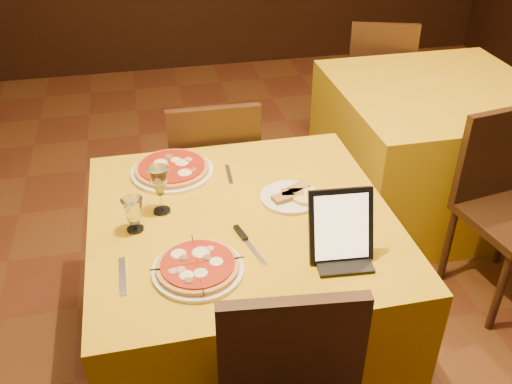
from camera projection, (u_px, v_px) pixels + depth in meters
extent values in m
cube|color=#5E2D19|center=(249.00, 352.00, 2.51)|extent=(6.00, 7.00, 0.01)
cube|color=#C7980C|center=(243.00, 292.00, 2.29)|extent=(1.10, 1.10, 0.75)
cube|color=gold|center=(430.00, 149.00, 3.28)|extent=(1.10, 1.10, 0.75)
cylinder|color=white|center=(198.00, 270.00, 1.82)|extent=(0.30, 0.30, 0.01)
cylinder|color=#AD4C23|center=(198.00, 266.00, 1.81)|extent=(0.27, 0.27, 0.02)
cylinder|color=white|center=(172.00, 171.00, 2.33)|extent=(0.34, 0.34, 0.01)
cylinder|color=#AD4C23|center=(172.00, 168.00, 2.32)|extent=(0.30, 0.30, 0.02)
cylinder|color=white|center=(290.00, 197.00, 2.17)|extent=(0.23, 0.23, 0.01)
cylinder|color=olive|center=(290.00, 194.00, 2.16)|extent=(0.14, 0.14, 0.02)
cube|color=black|center=(341.00, 225.00, 1.83)|extent=(0.22, 0.12, 0.24)
cube|color=#ABAAB1|center=(252.00, 248.00, 1.92)|extent=(0.06, 0.19, 0.01)
cube|color=#AAABB1|center=(123.00, 276.00, 1.80)|extent=(0.02, 0.18, 0.01)
cube|color=#B8B7BF|center=(229.00, 174.00, 2.32)|extent=(0.02, 0.15, 0.01)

